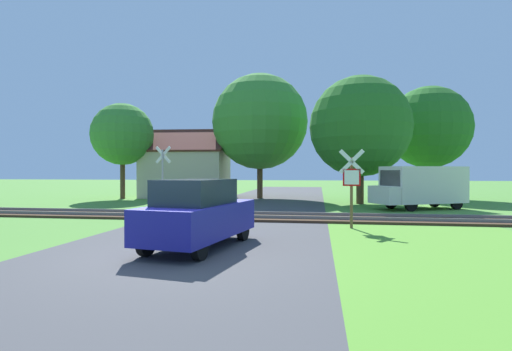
{
  "coord_description": "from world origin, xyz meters",
  "views": [
    {
      "loc": [
        3.28,
        -8.94,
        1.98
      ],
      "look_at": [
        0.5,
        8.68,
        1.8
      ],
      "focal_mm": 28.0,
      "sensor_mm": 36.0,
      "label": 1
    }
  ],
  "objects": [
    {
      "name": "stop_sign_near",
      "position": [
        4.4,
        5.23,
        1.6
      ],
      "size": [
        0.88,
        0.15,
        2.76
      ],
      "rotation": [
        0.0,
        0.0,
        3.12
      ],
      "color": "brown",
      "rests_on": "ground"
    },
    {
      "name": "mail_truck",
      "position": [
        8.56,
        13.03,
        1.24
      ],
      "size": [
        5.2,
        3.9,
        2.24
      ],
      "rotation": [
        0.0,
        0.0,
        2.05
      ],
      "color": "silver",
      "rests_on": "ground"
    },
    {
      "name": "house",
      "position": [
        -6.89,
        20.96,
        1.92
      ],
      "size": [
        6.7,
        5.99,
        5.26
      ],
      "rotation": [
        0.0,
        0.0,
        0.07
      ],
      "color": "#C6B293",
      "rests_on": "ground"
    },
    {
      "name": "ground_plane",
      "position": [
        0.0,
        0.0,
        0.0
      ],
      "size": [
        160.0,
        160.0,
        0.0
      ],
      "primitive_type": "plane",
      "color": "#4C8433"
    },
    {
      "name": "tree_far",
      "position": [
        11.19,
        21.68,
        5.19
      ],
      "size": [
        5.94,
        5.94,
        8.16
      ],
      "color": "#513823",
      "rests_on": "ground"
    },
    {
      "name": "parked_car",
      "position": [
        0.2,
        1.02,
        0.89
      ],
      "size": [
        2.3,
        4.22,
        1.78
      ],
      "rotation": [
        0.0,
        0.0,
        -0.17
      ],
      "color": "navy",
      "rests_on": "ground"
    },
    {
      "name": "road_asphalt",
      "position": [
        0.0,
        2.0,
        0.0
      ],
      "size": [
        7.22,
        80.0,
        0.01
      ],
      "primitive_type": "cube",
      "color": "#424244",
      "rests_on": "ground"
    },
    {
      "name": "tree_right",
      "position": [
        5.76,
        16.05,
        4.72
      ],
      "size": [
        6.13,
        6.13,
        7.79
      ],
      "color": "#513823",
      "rests_on": "ground"
    },
    {
      "name": "rail_track",
      "position": [
        0.0,
        7.68,
        0.06
      ],
      "size": [
        60.0,
        2.6,
        0.22
      ],
      "color": "#422D1E",
      "rests_on": "ground"
    },
    {
      "name": "tree_center",
      "position": [
        -1.01,
        20.09,
        5.63
      ],
      "size": [
        7.0,
        7.0,
        9.13
      ],
      "color": "#513823",
      "rests_on": "ground"
    },
    {
      "name": "tree_left",
      "position": [
        -10.8,
        18.12,
        4.67
      ],
      "size": [
        4.46,
        4.46,
        6.91
      ],
      "color": "#513823",
      "rests_on": "ground"
    },
    {
      "name": "crossing_sign_far",
      "position": [
        -4.42,
        9.97,
        1.88
      ],
      "size": [
        0.87,
        0.19,
        3.25
      ],
      "rotation": [
        0.0,
        0.0,
        -0.17
      ],
      "color": "#9E9EA5",
      "rests_on": "ground"
    }
  ]
}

